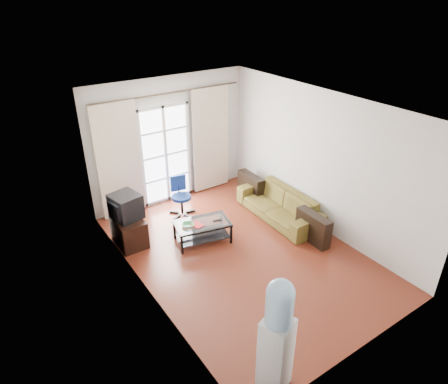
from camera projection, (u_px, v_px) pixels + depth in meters
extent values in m
plane|color=maroon|center=(241.00, 253.00, 7.21)|extent=(5.20, 5.20, 0.00)
plane|color=white|center=(245.00, 106.00, 5.94)|extent=(5.20, 5.20, 0.00)
cube|color=silver|center=(170.00, 140.00, 8.48)|extent=(3.60, 0.02, 2.70)
cube|color=silver|center=(375.00, 270.00, 4.68)|extent=(3.60, 0.02, 2.70)
cube|color=silver|center=(141.00, 219.00, 5.68)|extent=(0.02, 5.20, 2.70)
cube|color=silver|center=(320.00, 162.00, 7.47)|extent=(0.02, 5.20, 2.70)
cube|color=white|center=(165.00, 154.00, 8.50)|extent=(1.01, 0.02, 2.04)
cube|color=white|center=(166.00, 155.00, 8.49)|extent=(1.16, 0.06, 2.15)
cylinder|color=#4C3F2D|center=(169.00, 93.00, 7.92)|extent=(3.30, 0.04, 0.04)
cube|color=beige|center=(119.00, 161.00, 7.86)|extent=(0.90, 0.07, 2.35)
cube|color=beige|center=(211.00, 140.00, 8.93)|extent=(0.90, 0.07, 2.35)
cube|color=gray|center=(205.00, 176.00, 9.28)|extent=(0.64, 0.12, 0.64)
imported|color=olive|center=(279.00, 205.00, 8.17)|extent=(2.02, 0.90, 0.58)
cube|color=silver|center=(202.00, 223.00, 7.35)|extent=(1.11, 0.79, 0.01)
cube|color=black|center=(203.00, 235.00, 7.48)|extent=(1.03, 0.71, 0.01)
cube|color=black|center=(182.00, 245.00, 7.09)|extent=(0.05, 0.05, 0.40)
cube|color=black|center=(231.00, 234.00, 7.39)|extent=(0.05, 0.05, 0.40)
cube|color=black|center=(174.00, 230.00, 7.51)|extent=(0.05, 0.05, 0.40)
cube|color=black|center=(221.00, 220.00, 7.81)|extent=(0.05, 0.05, 0.40)
imported|color=#2D7E3C|center=(188.00, 225.00, 7.22)|extent=(0.36, 0.36, 0.05)
imported|color=maroon|center=(194.00, 227.00, 7.21)|extent=(0.25, 0.29, 0.02)
cube|color=black|center=(217.00, 220.00, 7.40)|extent=(0.16, 0.08, 0.02)
cube|color=black|center=(129.00, 231.00, 7.36)|extent=(0.48, 0.72, 0.52)
cube|color=black|center=(126.00, 206.00, 7.18)|extent=(0.55, 0.59, 0.46)
cube|color=#0C19E5|center=(137.00, 202.00, 7.33)|extent=(0.10, 0.40, 0.34)
cube|color=black|center=(116.00, 210.00, 7.05)|extent=(0.21, 0.36, 0.30)
cylinder|color=black|center=(182.00, 206.00, 8.31)|extent=(0.05, 0.05, 0.42)
cylinder|color=navy|center=(181.00, 197.00, 8.21)|extent=(0.40, 0.40, 0.06)
cube|color=navy|center=(178.00, 183.00, 8.24)|extent=(0.33, 0.10, 0.34)
cube|color=silver|center=(275.00, 354.00, 4.63)|extent=(0.42, 0.42, 1.03)
cylinder|color=#9DCCF3|center=(280.00, 308.00, 4.29)|extent=(0.31, 0.31, 0.41)
sphere|color=#9DCCF3|center=(281.00, 293.00, 4.19)|extent=(0.31, 0.31, 0.31)
cube|color=black|center=(284.00, 323.00, 4.58)|extent=(0.09, 0.14, 0.11)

